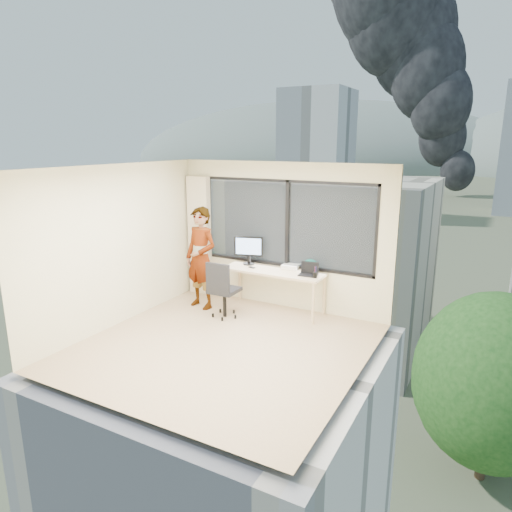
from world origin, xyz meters
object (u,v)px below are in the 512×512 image
Objects in this scene: handbag at (311,265)px; desk at (274,290)px; chair at (224,288)px; game_console at (291,266)px; person at (201,258)px; laptop at (308,270)px; monitor at (249,250)px.

desk is at bearing -156.74° from handbag.
chair is 1.25m from game_console.
laptop is at bearing 22.40° from person.
chair is at bearing -132.70° from desk.
desk is at bearing -29.64° from monitor.
desk is 3.43× the size of monitor.
person is 1.93m from laptop.
person is at bearing -173.01° from laptop.
chair is 0.94m from monitor.
person reaches higher than laptop.
person is 6.40× the size of game_console.
game_console is (0.80, 0.11, -0.23)m from monitor.
desk is at bearing 172.31° from laptop.
chair reaches higher than desk.
handbag is (1.83, 0.67, -0.06)m from person.
chair is 0.56× the size of person.
game_console is 1.02× the size of handbag.
desk is 1.77× the size of chair.
monitor is at bearing 51.39° from person.
person is (-0.62, 0.22, 0.41)m from chair.
game_console is at bearing 143.18° from laptop.
monitor reaches higher than chair.
monitor is 1.88× the size of handbag.
person is at bearing -158.62° from game_console.
monitor is 1.19m from handbag.
chair is at bearing -136.24° from game_console.
handbag reaches higher than desk.
game_console is (0.21, 0.24, 0.41)m from desk.
person is at bearing -160.34° from desk.
chair reaches higher than laptop.
monitor is 1.25m from laptop.
monitor reaches higher than desk.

